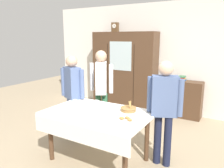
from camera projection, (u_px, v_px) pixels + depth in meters
name	position (u px, v px, depth m)	size (l,w,h in m)	color
ground_plane	(106.00, 154.00, 3.59)	(12.00, 12.00, 0.00)	tan
back_wall	(162.00, 58.00, 5.54)	(6.40, 0.10, 2.70)	silver
dining_table	(97.00, 120.00, 3.26)	(1.56, 1.01, 0.78)	#4C3321
wall_cabinet	(124.00, 71.00, 5.82)	(1.71, 0.46, 2.00)	#4C3321
mantel_clock	(115.00, 27.00, 5.73)	(0.18, 0.11, 0.24)	brown
bookshelf_low	(181.00, 99.00, 5.23)	(0.96, 0.35, 0.87)	#4C3321
book_stack	(182.00, 79.00, 5.13)	(0.17, 0.21, 0.11)	#2D5184
tea_cup_center	(96.00, 102.00, 3.65)	(0.13, 0.13, 0.06)	white
tea_cup_near_right	(75.00, 102.00, 3.68)	(0.13, 0.13, 0.06)	white
tea_cup_back_edge	(75.00, 105.00, 3.52)	(0.13, 0.13, 0.06)	white
tea_cup_front_edge	(67.00, 108.00, 3.36)	(0.13, 0.13, 0.06)	silver
bread_basket	(129.00, 109.00, 3.29)	(0.24, 0.24, 0.16)	#9E7542
pastry_plate	(125.00, 120.00, 2.90)	(0.28, 0.28, 0.05)	white
spoon_mid_right	(57.00, 112.00, 3.27)	(0.12, 0.02, 0.01)	silver
spoon_near_right	(116.00, 114.00, 3.18)	(0.12, 0.02, 0.01)	silver
person_behind_table_left	(101.00, 84.00, 4.24)	(0.52, 0.41, 1.62)	#33704C
person_behind_table_right	(164.00, 104.00, 3.12)	(0.52, 0.33, 1.55)	#191E38
person_near_right_end	(73.00, 89.00, 4.00)	(0.52, 0.34, 1.55)	slate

